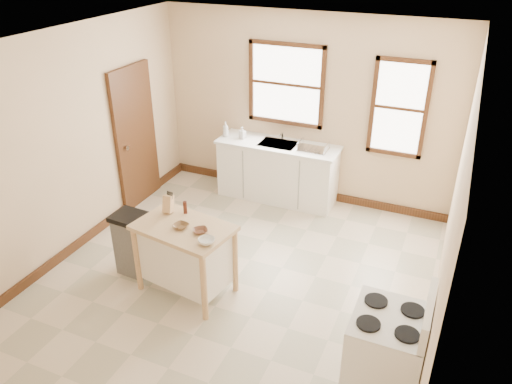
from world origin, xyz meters
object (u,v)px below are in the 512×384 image
trash_bin (133,244)px  gas_stove (387,343)px  dish_rack (313,147)px  bowl_a (181,226)px  soap_bottle_b (242,133)px  knife_block (168,204)px  kitchen_island (186,259)px  soap_bottle_a (226,129)px  bowl_b (200,231)px  bowl_c (207,241)px  pepper_grinder (185,207)px

trash_bin → gas_stove: bearing=-7.7°
dish_rack → bowl_a: size_ratio=2.60×
soap_bottle_b → dish_rack: bearing=13.5°
knife_block → bowl_a: size_ratio=1.23×
dish_rack → kitchen_island: dish_rack is taller
soap_bottle_a → bowl_b: (0.95, -2.52, -0.14)m
bowl_b → bowl_a: bearing=-179.8°
soap_bottle_a → gas_stove: soap_bottle_a is taller
dish_rack → trash_bin: (-1.47, -2.46, -0.57)m
bowl_c → trash_bin: bowl_c is taller
kitchen_island → knife_block: bearing=156.1°
soap_bottle_b → bowl_a: bearing=-66.7°
soap_bottle_a → bowl_b: bearing=-92.0°
soap_bottle_a → soap_bottle_b: 0.27m
bowl_a → bowl_c: bowl_c is taller
dish_rack → soap_bottle_a: bearing=179.2°
knife_block → bowl_c: (0.71, -0.40, -0.07)m
trash_bin → soap_bottle_b: bearing=85.7°
pepper_grinder → bowl_a: (0.12, -0.29, -0.06)m
soap_bottle_b → bowl_a: (0.44, -2.55, -0.12)m
knife_block → kitchen_island: bearing=-39.2°
soap_bottle_b → gas_stove: (2.80, -3.06, -0.45)m
soap_bottle_b → bowl_b: size_ratio=1.18×
bowl_a → bowl_b: (0.24, 0.00, -0.00)m
dish_rack → bowl_c: dish_rack is taller
kitchen_island → bowl_a: 0.46m
soap_bottle_a → soap_bottle_b: bearing=-16.8°
soap_bottle_b → bowl_b: bearing=-61.5°
soap_bottle_b → knife_block: bearing=-73.2°
bowl_c → bowl_b: bearing=135.2°
kitchen_island → trash_bin: size_ratio=1.33×
trash_bin → bowl_c: bearing=-9.0°
knife_block → trash_bin: 0.75m
knife_block → gas_stove: gas_stove is taller
pepper_grinder → gas_stove: (2.48, -0.80, -0.39)m
soap_bottle_a → bowl_a: soap_bottle_a is taller
kitchen_island → bowl_c: bowl_c is taller
soap_bottle_b → knife_block: size_ratio=0.92×
soap_bottle_a → dish_rack: soap_bottle_a is taller
pepper_grinder → soap_bottle_b: bearing=98.1°
pepper_grinder → dish_rack: bearing=70.1°
dish_rack → knife_block: 2.52m
bowl_b → pepper_grinder: bearing=140.9°
pepper_grinder → gas_stove: gas_stove is taller
bowl_c → gas_stove: (1.96, -0.35, -0.34)m
pepper_grinder → trash_bin: pepper_grinder is taller
bowl_a → gas_stove: (2.37, -0.51, -0.33)m
soap_bottle_b → kitchen_island: (0.44, -2.51, -0.58)m
kitchen_island → trash_bin: kitchen_island is taller
soap_bottle_a → bowl_a: 2.62m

